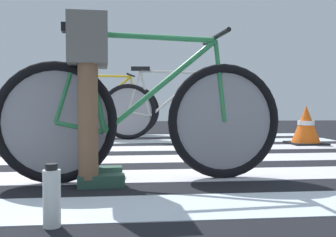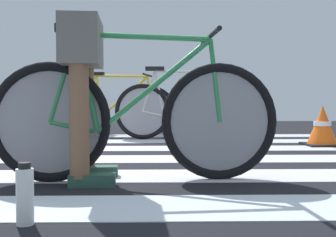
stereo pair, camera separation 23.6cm
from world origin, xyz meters
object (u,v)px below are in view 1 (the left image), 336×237
at_px(water_bottle, 52,197).
at_px(bicycle_3_of_3, 101,109).
at_px(bicycle_2_of_3, 167,109).
at_px(bicycle_1_of_3, 142,117).
at_px(traffic_cone, 306,126).
at_px(cyclist_1_of_3, 89,77).

bearing_deg(water_bottle, bicycle_3_of_3, 91.38).
distance_m(bicycle_2_of_3, bicycle_3_of_3, 1.25).
xyz_separation_m(bicycle_2_of_3, water_bottle, (-0.80, -3.51, -0.27)).
relative_size(bicycle_1_of_3, water_bottle, 7.14).
bearing_deg(bicycle_2_of_3, bicycle_3_of_3, 138.91).
bearing_deg(traffic_cone, bicycle_1_of_3, -135.46).
xyz_separation_m(cyclist_1_of_3, water_bottle, (-0.07, -0.83, -0.51)).
bearing_deg(bicycle_1_of_3, traffic_cone, 40.89).
xyz_separation_m(water_bottle, traffic_cone, (2.31, 2.75, 0.09)).
relative_size(bicycle_2_of_3, water_bottle, 7.14).
bearing_deg(cyclist_1_of_3, water_bottle, -98.24).
height_order(bicycle_1_of_3, traffic_cone, bicycle_1_of_3).
height_order(bicycle_2_of_3, traffic_cone, bicycle_2_of_3).
bearing_deg(traffic_cone, cyclist_1_of_3, -139.42).
relative_size(bicycle_1_of_3, bicycle_2_of_3, 1.00).
relative_size(cyclist_1_of_3, bicycle_2_of_3, 0.56).
xyz_separation_m(cyclist_1_of_3, bicycle_2_of_3, (0.74, 2.69, -0.24)).
distance_m(cyclist_1_of_3, bicycle_2_of_3, 2.80).
bearing_deg(cyclist_1_of_3, bicycle_2_of_3, 71.04).
relative_size(bicycle_1_of_3, cyclist_1_of_3, 1.79).
distance_m(bicycle_2_of_3, traffic_cone, 1.70).
xyz_separation_m(bicycle_3_of_3, water_bottle, (0.11, -4.37, -0.27)).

